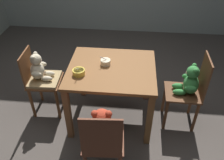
% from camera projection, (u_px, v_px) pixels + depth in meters
% --- Properties ---
extents(ground_plane, '(5.20, 5.20, 0.04)m').
position_uv_depth(ground_plane, '(112.00, 116.00, 3.08)').
color(ground_plane, '#49413C').
extents(dining_table, '(0.97, 0.85, 0.74)m').
position_uv_depth(dining_table, '(112.00, 77.00, 2.69)').
color(dining_table, brown).
rests_on(dining_table, ground_plane).
extents(teddy_chair_near_front, '(0.40, 0.40, 0.91)m').
position_uv_depth(teddy_chair_near_front, '(103.00, 134.00, 2.08)').
color(teddy_chair_near_front, brown).
rests_on(teddy_chair_near_front, ground_plane).
extents(teddy_chair_near_right, '(0.41, 0.37, 0.93)m').
position_uv_depth(teddy_chair_near_right, '(189.00, 86.00, 2.65)').
color(teddy_chair_near_right, brown).
rests_on(teddy_chair_near_right, ground_plane).
extents(teddy_chair_near_left, '(0.40, 0.39, 0.85)m').
position_uv_depth(teddy_chair_near_left, '(40.00, 75.00, 2.84)').
color(teddy_chair_near_left, brown).
rests_on(teddy_chair_near_left, ground_plane).
extents(porridge_bowl_yellow_near_left, '(0.13, 0.14, 0.12)m').
position_uv_depth(porridge_bowl_yellow_near_left, '(79.00, 72.00, 2.50)').
color(porridge_bowl_yellow_near_left, gold).
rests_on(porridge_bowl_yellow_near_left, dining_table).
extents(porridge_bowl_cream_center, '(0.12, 0.11, 0.12)m').
position_uv_depth(porridge_bowl_cream_center, '(106.00, 62.00, 2.66)').
color(porridge_bowl_cream_center, beige).
rests_on(porridge_bowl_cream_center, dining_table).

